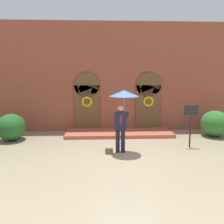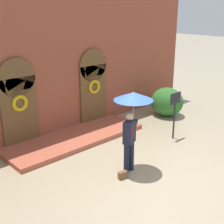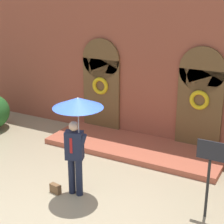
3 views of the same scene
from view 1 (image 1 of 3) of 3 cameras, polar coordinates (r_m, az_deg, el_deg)
ground_plane at (r=9.49m, az=3.04°, el=-9.50°), size 80.00×80.00×0.00m
building_facade at (r=13.16m, az=1.28°, el=7.42°), size 14.00×2.30×5.60m
person_with_umbrella at (r=9.28m, az=2.57°, el=2.20°), size 1.10×1.10×2.36m
handbag at (r=9.42m, az=-0.68°, el=-8.92°), size 0.30×0.17×0.22m
sign_post at (r=10.53m, az=17.55°, el=-1.55°), size 0.56×0.06×1.72m
shrub_left at (r=12.12m, az=-22.08°, el=-3.22°), size 1.24×1.47×1.20m
shrub_right at (r=12.90m, az=22.49°, el=-2.46°), size 1.33×1.43×1.24m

